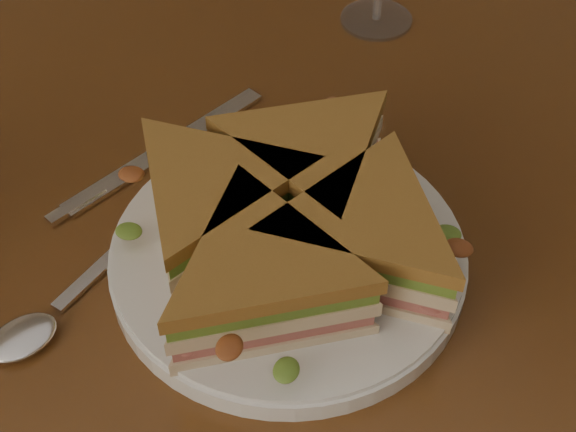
% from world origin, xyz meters
% --- Properties ---
extents(table, '(1.20, 0.80, 0.75)m').
position_xyz_m(table, '(0.00, 0.00, 0.65)').
color(table, '#3C200D').
rests_on(table, ground).
extents(plate, '(0.25, 0.25, 0.02)m').
position_xyz_m(plate, '(0.06, -0.05, 0.76)').
color(plate, silver).
rests_on(plate, table).
extents(sandwich_wedges, '(0.30, 0.30, 0.06)m').
position_xyz_m(sandwich_wedges, '(0.06, -0.05, 0.80)').
color(sandwich_wedges, beige).
rests_on(sandwich_wedges, plate).
extents(crisps_mound, '(0.09, 0.09, 0.05)m').
position_xyz_m(crisps_mound, '(0.06, -0.05, 0.79)').
color(crisps_mound, orange).
rests_on(crisps_mound, plate).
extents(spoon, '(0.18, 0.07, 0.01)m').
position_xyz_m(spoon, '(-0.10, 0.02, 0.75)').
color(spoon, silver).
rests_on(spoon, table).
extents(knife, '(0.22, 0.04, 0.00)m').
position_xyz_m(knife, '(0.04, 0.10, 0.75)').
color(knife, silver).
rests_on(knife, table).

